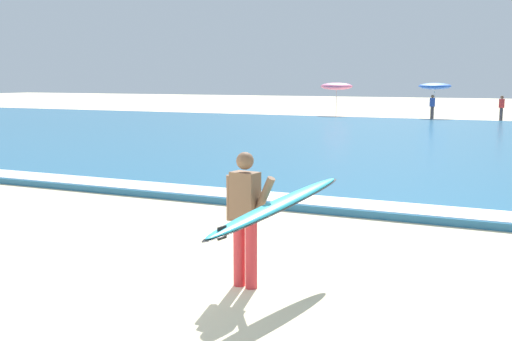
# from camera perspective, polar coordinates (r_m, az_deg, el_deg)

# --- Properties ---
(ground_plane) EXTENTS (160.00, 160.00, 0.00)m
(ground_plane) POSITION_cam_1_polar(r_m,az_deg,el_deg) (8.49, -14.67, -9.94)
(ground_plane) COLOR beige
(sea) EXTENTS (120.00, 28.00, 0.14)m
(sea) POSITION_cam_1_polar(r_m,az_deg,el_deg) (26.04, 13.13, 2.56)
(sea) COLOR teal
(sea) RESTS_ON ground
(surf_foam) EXTENTS (120.00, 0.99, 0.01)m
(surf_foam) POSITION_cam_1_polar(r_m,az_deg,el_deg) (13.30, 1.32, -2.36)
(surf_foam) COLOR white
(surf_foam) RESTS_ON sea
(surfer_with_board) EXTENTS (1.16, 2.97, 1.73)m
(surfer_with_board) POSITION_cam_1_polar(r_m,az_deg,el_deg) (7.69, 0.55, -3.58)
(surfer_with_board) COLOR red
(surfer_with_board) RESTS_ON ground
(beach_umbrella_0) EXTENTS (2.17, 2.17, 2.31)m
(beach_umbrella_0) POSITION_cam_1_polar(r_m,az_deg,el_deg) (43.16, 7.34, 7.61)
(beach_umbrella_0) COLOR beige
(beach_umbrella_0) RESTS_ON ground
(beach_umbrella_1) EXTENTS (2.04, 2.04, 2.33)m
(beach_umbrella_1) POSITION_cam_1_polar(r_m,az_deg,el_deg) (41.64, 15.98, 7.39)
(beach_umbrella_1) COLOR beige
(beach_umbrella_1) RESTS_ON ground
(beachgoer_near_row_mid) EXTENTS (0.32, 0.20, 1.58)m
(beachgoer_near_row_mid) POSITION_cam_1_polar(r_m,az_deg,el_deg) (41.15, 15.75, 5.63)
(beachgoer_near_row_mid) COLOR #383842
(beachgoer_near_row_mid) RESTS_ON ground
(beachgoer_near_row_right) EXTENTS (0.32, 0.20, 1.58)m
(beachgoer_near_row_right) POSITION_cam_1_polar(r_m,az_deg,el_deg) (40.71, 21.45, 5.34)
(beachgoer_near_row_right) COLOR #383842
(beachgoer_near_row_right) RESTS_ON ground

